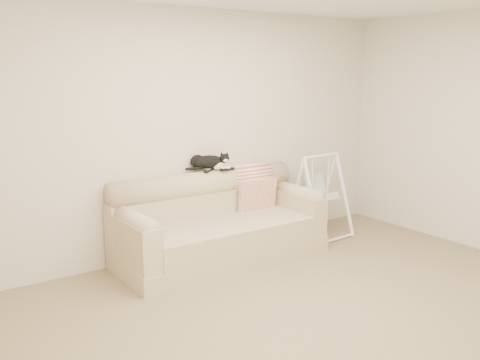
% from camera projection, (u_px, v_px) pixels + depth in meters
% --- Properties ---
extents(ground_plane, '(5.00, 5.00, 0.00)m').
position_uv_depth(ground_plane, '(328.00, 311.00, 4.43)').
color(ground_plane, '#7E6C4E').
rests_on(ground_plane, ground).
extents(room_shell, '(5.04, 4.04, 2.60)m').
position_uv_depth(room_shell, '(334.00, 127.00, 4.12)').
color(room_shell, beige).
rests_on(room_shell, ground).
extents(sofa, '(2.20, 0.93, 0.90)m').
position_uv_depth(sofa, '(217.00, 226.00, 5.63)').
color(sofa, tan).
rests_on(sofa, ground).
extents(remote_a, '(0.18, 0.14, 0.03)m').
position_uv_depth(remote_a, '(209.00, 170.00, 5.74)').
color(remote_a, black).
rests_on(remote_a, sofa).
extents(remote_b, '(0.17, 0.05, 0.02)m').
position_uv_depth(remote_b, '(227.00, 169.00, 5.82)').
color(remote_b, black).
rests_on(remote_b, sofa).
extents(tuxedo_cat, '(0.48, 0.33, 0.19)m').
position_uv_depth(tuxedo_cat, '(209.00, 162.00, 5.75)').
color(tuxedo_cat, black).
rests_on(tuxedo_cat, sofa).
extents(throw_blanket, '(0.49, 0.38, 0.58)m').
position_uv_depth(throw_blanket, '(250.00, 181.00, 6.07)').
color(throw_blanket, '#C04C2E').
rests_on(throw_blanket, sofa).
extents(baby_swing, '(0.65, 0.68, 0.99)m').
position_uv_depth(baby_swing, '(319.00, 195.00, 6.41)').
color(baby_swing, white).
rests_on(baby_swing, ground).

